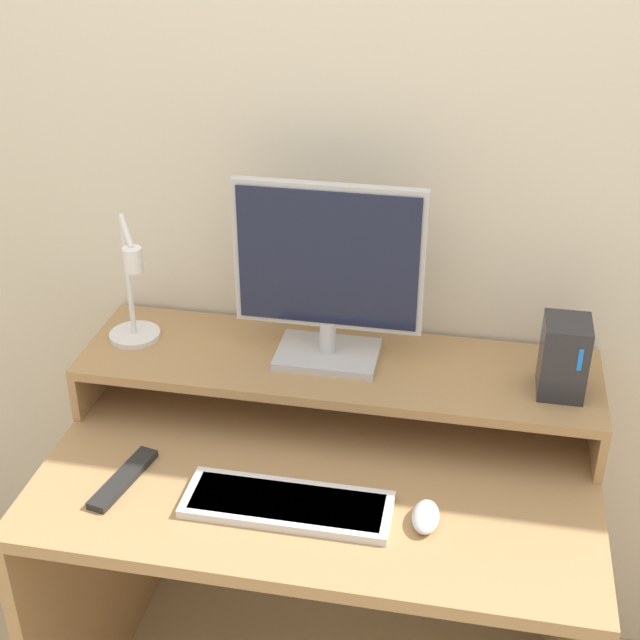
# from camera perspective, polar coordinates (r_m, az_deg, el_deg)

# --- Properties ---
(wall_back) EXTENTS (6.00, 0.05, 2.50)m
(wall_back) POSITION_cam_1_polar(r_m,az_deg,el_deg) (1.99, 2.23, 8.83)
(wall_back) COLOR beige
(wall_back) RESTS_ON ground_plane
(desk) EXTENTS (1.15, 0.70, 0.77)m
(desk) POSITION_cam_1_polar(r_m,az_deg,el_deg) (2.05, 0.09, -14.14)
(desk) COLOR #A87F51
(desk) RESTS_ON ground_plane
(monitor_shelf) EXTENTS (1.15, 0.32, 0.13)m
(monitor_shelf) POSITION_cam_1_polar(r_m,az_deg,el_deg) (1.99, 1.15, -3.12)
(monitor_shelf) COLOR #A87F51
(monitor_shelf) RESTS_ON desk
(monitor) EXTENTS (0.41, 0.16, 0.41)m
(monitor) POSITION_cam_1_polar(r_m,az_deg,el_deg) (1.89, 0.53, 3.02)
(monitor) COLOR #BCBCC1
(monitor) RESTS_ON monitor_shelf
(desk_lamp) EXTENTS (0.16, 0.23, 0.31)m
(desk_lamp) POSITION_cam_1_polar(r_m,az_deg,el_deg) (2.01, -11.89, 1.14)
(desk_lamp) COLOR silver
(desk_lamp) RESTS_ON monitor_shelf
(router_dock) EXTENTS (0.09, 0.11, 0.17)m
(router_dock) POSITION_cam_1_polar(r_m,az_deg,el_deg) (1.90, 15.33, -2.31)
(router_dock) COLOR #28282D
(router_dock) RESTS_ON monitor_shelf
(keyboard) EXTENTS (0.41, 0.14, 0.02)m
(keyboard) POSITION_cam_1_polar(r_m,az_deg,el_deg) (1.78, -2.10, -11.69)
(keyboard) COLOR silver
(keyboard) RESTS_ON desk
(mouse) EXTENTS (0.05, 0.09, 0.03)m
(mouse) POSITION_cam_1_polar(r_m,az_deg,el_deg) (1.75, 6.78, -12.39)
(mouse) COLOR silver
(mouse) RESTS_ON desk
(remote_control) EXTENTS (0.08, 0.20, 0.02)m
(remote_control) POSITION_cam_1_polar(r_m,az_deg,el_deg) (1.88, -12.47, -9.89)
(remote_control) COLOR black
(remote_control) RESTS_ON desk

